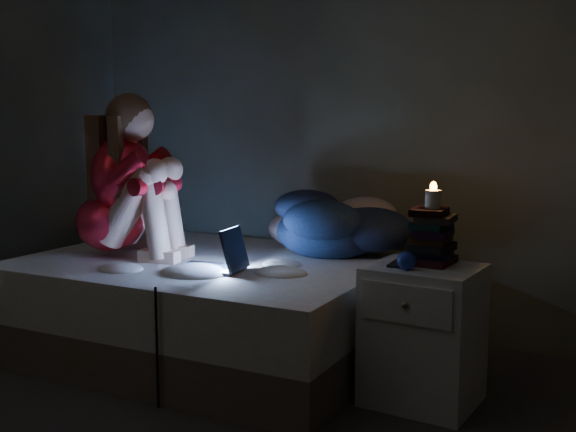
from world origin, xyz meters
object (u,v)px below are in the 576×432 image
Objects in this scene: bed at (209,306)px; woman at (109,175)px; phone at (399,264)px; candle at (433,202)px; laptop at (209,248)px; nightstand at (423,335)px.

woman reaches higher than bed.
bed is at bearing 165.32° from phone.
laptop is at bearing -170.47° from candle.
candle is (1.76, 0.11, -0.06)m from woman.
bed is 2.14× the size of woman.
bed is at bearing 8.32° from woman.
laptop is 1.12m from candle.
phone is (1.65, -0.01, -0.34)m from woman.
nightstand is 4.46× the size of phone.
laptop is 0.96m from phone.
woman is at bearing 173.87° from phone.
laptop is at bearing -169.61° from nightstand.
woman is (-0.52, -0.17, 0.71)m from bed.
laptop reaches higher than phone.
woman reaches higher than nightstand.
laptop is at bearing -15.62° from woman.
bed is 1.24m from nightstand.
candle is (1.07, 0.18, 0.26)m from laptop.
woman is 1.42× the size of nightstand.
bed is 5.85× the size of laptop.
candle reaches higher than nightstand.
nightstand is at bearing -97.30° from candle.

